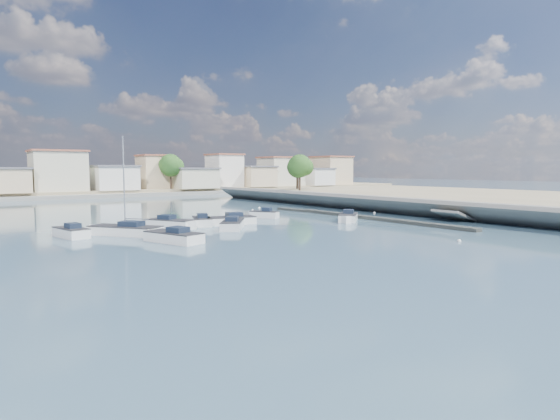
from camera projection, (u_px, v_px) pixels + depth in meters
name	position (u px, v px, depth m)	size (l,w,h in m)	color
ground	(206.00, 206.00, 74.60)	(400.00, 400.00, 0.00)	#2F455E
seawall_walkway	(419.00, 206.00, 63.16)	(5.00, 90.00, 1.80)	slate
seawall_embankment	(505.00, 200.00, 75.56)	(49.65, 90.00, 2.90)	slate
breakwater	(359.00, 217.00, 56.31)	(2.00, 31.02, 0.35)	black
far_shore_land	(113.00, 190.00, 116.87)	(160.00, 40.00, 1.40)	gray
far_shore_quay	(141.00, 195.00, 99.80)	(160.00, 2.50, 0.80)	slate
far_town	(177.00, 173.00, 110.37)	(113.01, 12.80, 8.35)	beige
shore_trees	(182.00, 168.00, 101.73)	(74.56, 38.32, 7.92)	#38281E
motorboat_a	(171.00, 237.00, 37.86)	(3.63, 5.72, 1.48)	silver
motorboat_b	(202.00, 221.00, 49.27)	(2.99, 4.65, 1.48)	silver
motorboat_c	(227.00, 221.00, 49.77)	(6.23, 3.12, 1.48)	silver
motorboat_d	(348.00, 218.00, 52.80)	(4.57, 4.37, 1.48)	silver
motorboat_e	(70.00, 233.00, 40.57)	(2.47, 4.74, 1.48)	silver
motorboat_f	(263.00, 215.00, 56.39)	(3.07, 3.61, 1.48)	silver
motorboat_g	(173.00, 224.00, 47.00)	(4.16, 5.44, 1.48)	silver
motorboat_h	(233.00, 225.00, 46.33)	(4.35, 4.96, 1.48)	silver
sailboat	(122.00, 230.00, 41.80)	(5.74, 6.57, 9.00)	silver
mooring_buoys	(344.00, 217.00, 56.74)	(12.93, 37.25, 0.32)	white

